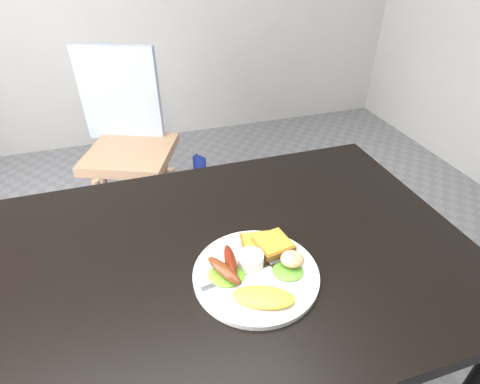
% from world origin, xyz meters
% --- Properties ---
extents(dining_table, '(1.20, 0.80, 0.04)m').
position_xyz_m(dining_table, '(0.00, 0.00, 0.73)').
color(dining_table, black).
rests_on(dining_table, ground).
extents(dining_chair, '(0.54, 0.54, 0.05)m').
position_xyz_m(dining_chair, '(-0.20, 1.13, 0.45)').
color(dining_chair, tan).
rests_on(dining_chair, ground).
extents(person, '(0.64, 0.46, 1.70)m').
position_xyz_m(person, '(-0.06, 0.45, 0.85)').
color(person, navy).
rests_on(person, ground).
extents(plate, '(0.28, 0.28, 0.01)m').
position_xyz_m(plate, '(0.04, -0.10, 0.76)').
color(plate, white).
rests_on(plate, dining_table).
extents(lettuce_left, '(0.11, 0.10, 0.01)m').
position_xyz_m(lettuce_left, '(-0.03, -0.09, 0.77)').
color(lettuce_left, '#4D9A1C').
rests_on(lettuce_left, plate).
extents(lettuce_right, '(0.09, 0.08, 0.01)m').
position_xyz_m(lettuce_right, '(0.11, -0.12, 0.77)').
color(lettuce_right, '#3F8D1A').
rests_on(lettuce_right, plate).
extents(omelette, '(0.14, 0.11, 0.02)m').
position_xyz_m(omelette, '(0.03, -0.18, 0.77)').
color(omelette, orange).
rests_on(omelette, plate).
extents(sausage_a, '(0.07, 0.11, 0.03)m').
position_xyz_m(sausage_a, '(-0.03, -0.09, 0.78)').
color(sausage_a, '#612510').
rests_on(sausage_a, lettuce_left).
extents(sausage_b, '(0.04, 0.11, 0.03)m').
position_xyz_m(sausage_b, '(-0.01, -0.07, 0.78)').
color(sausage_b, '#591D07').
rests_on(sausage_b, lettuce_left).
extents(ramekin, '(0.07, 0.07, 0.03)m').
position_xyz_m(ramekin, '(0.03, -0.08, 0.78)').
color(ramekin, white).
rests_on(ramekin, plate).
extents(toast_a, '(0.10, 0.10, 0.01)m').
position_xyz_m(toast_a, '(0.08, -0.02, 0.77)').
color(toast_a, brown).
rests_on(toast_a, plate).
extents(toast_b, '(0.09, 0.09, 0.01)m').
position_xyz_m(toast_b, '(0.10, -0.04, 0.78)').
color(toast_b, brown).
rests_on(toast_b, toast_a).
extents(potato_salad, '(0.07, 0.07, 0.03)m').
position_xyz_m(potato_salad, '(0.12, -0.11, 0.79)').
color(potato_salad, beige).
rests_on(potato_salad, lettuce_right).
extents(fork, '(0.17, 0.04, 0.00)m').
position_xyz_m(fork, '(-0.01, -0.10, 0.76)').
color(fork, '#ADAFB7').
rests_on(fork, plate).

